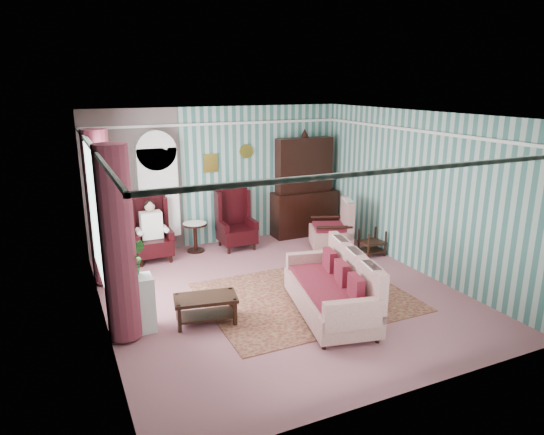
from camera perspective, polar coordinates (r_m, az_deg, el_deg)
name	(u,v)px	position (r m, az deg, el deg)	size (l,w,h in m)	color
floor	(281,293)	(8.13, 1.02, -8.88)	(6.00, 6.00, 0.00)	#905358
room_shell	(240,175)	(7.44, -3.81, 5.02)	(5.53, 6.02, 2.91)	#38665E
bookcase	(159,199)	(9.94, -13.20, 2.11)	(0.80, 0.28, 2.24)	white
dresser_hutch	(305,184)	(10.91, 3.88, 3.99)	(1.50, 0.56, 2.36)	black
wingback_left	(152,230)	(9.65, -13.99, -1.39)	(0.76, 0.80, 1.25)	black
wingback_right	(236,219)	(10.09, -4.22, -0.21)	(0.76, 0.80, 1.25)	black
seated_woman	(152,231)	(9.66, -13.98, -1.59)	(0.44, 0.40, 1.18)	white
round_side_table	(195,237)	(10.08, -9.01, -2.33)	(0.50, 0.50, 0.60)	black
nest_table	(372,242)	(9.95, 11.68, -2.87)	(0.45, 0.38, 0.54)	black
plant_stand	(134,305)	(7.07, -15.96, -9.87)	(0.55, 0.35, 0.80)	silver
rug	(305,297)	(8.01, 3.92, -9.26)	(3.20, 2.60, 0.01)	#531B1D
sofa	(330,286)	(7.26, 6.82, -8.04)	(2.02, 1.11, 0.94)	beige
floral_armchair	(331,226)	(10.03, 6.95, -1.05)	(0.89, 0.81, 1.03)	beige
coffee_table	(206,310)	(7.19, -7.78, -10.69)	(0.89, 0.48, 0.41)	black
potted_plant_a	(130,267)	(6.70, -16.32, -5.63)	(0.38, 0.33, 0.42)	#1B581F
potted_plant_b	(135,257)	(6.93, -15.86, -4.48)	(0.28, 0.23, 0.52)	#245A1C
potted_plant_c	(124,264)	(6.84, -17.03, -5.28)	(0.24, 0.24, 0.42)	#184816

